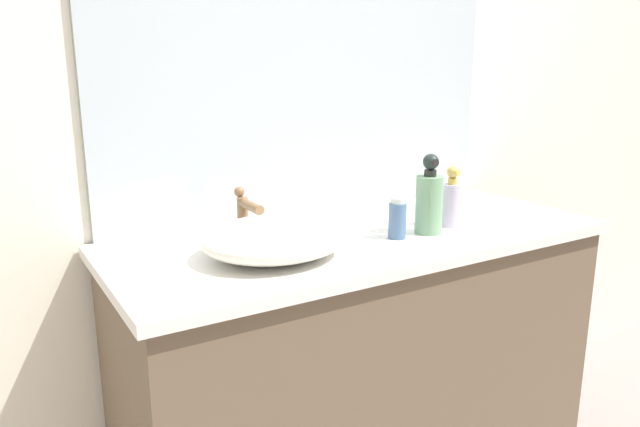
{
  "coord_description": "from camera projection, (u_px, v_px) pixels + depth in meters",
  "views": [
    {
      "loc": [
        -1.0,
        -0.91,
        1.31
      ],
      "look_at": [
        -0.22,
        0.39,
        0.93
      ],
      "focal_mm": 33.84,
      "sensor_mm": 36.0,
      "label": 1
    }
  ],
  "objects": [
    {
      "name": "vanity_counter",
      "position": [
        360.0,
        371.0,
        1.77
      ],
      "size": [
        1.39,
        0.57,
        0.85
      ],
      "color": "brown",
      "rests_on": "ground"
    },
    {
      "name": "faucet",
      "position": [
        245.0,
        211.0,
        1.59
      ],
      "size": [
        0.03,
        0.14,
        0.14
      ],
      "color": "brown",
      "rests_on": "vanity_counter"
    },
    {
      "name": "wall_mirror_panel",
      "position": [
        310.0,
        64.0,
        1.79
      ],
      "size": [
        1.32,
        0.01,
        0.91
      ],
      "primitive_type": "cube",
      "color": "#B2BCC6",
      "rests_on": "vanity_counter"
    },
    {
      "name": "lotion_bottle",
      "position": [
        429.0,
        200.0,
        1.65
      ],
      "size": [
        0.07,
        0.07,
        0.22
      ],
      "color": "gray",
      "rests_on": "vanity_counter"
    },
    {
      "name": "sink_basin",
      "position": [
        275.0,
        238.0,
        1.46
      ],
      "size": [
        0.36,
        0.32,
        0.09
      ],
      "primitive_type": "ellipsoid",
      "color": "silver",
      "rests_on": "vanity_counter"
    },
    {
      "name": "soap_dispenser",
      "position": [
        451.0,
        201.0,
        1.73
      ],
      "size": [
        0.06,
        0.06,
        0.17
      ],
      "color": "silver",
      "rests_on": "vanity_counter"
    },
    {
      "name": "perfume_bottle",
      "position": [
        397.0,
        219.0,
        1.61
      ],
      "size": [
        0.05,
        0.05,
        0.11
      ],
      "color": "#48668F",
      "rests_on": "vanity_counter"
    },
    {
      "name": "bathroom_wall_rear",
      "position": [
        324.0,
        65.0,
        1.86
      ],
      "size": [
        6.0,
        0.06,
        2.6
      ],
      "primitive_type": "cube",
      "color": "silver",
      "rests_on": "ground"
    }
  ]
}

